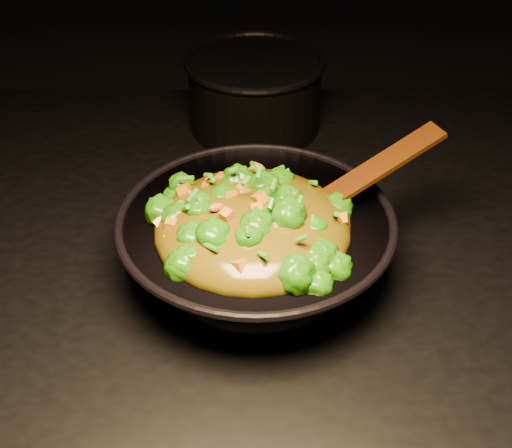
{
  "coord_description": "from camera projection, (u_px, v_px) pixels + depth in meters",
  "views": [
    {
      "loc": [
        -0.09,
        -0.83,
        1.55
      ],
      "look_at": [
        -0.09,
        -0.1,
        0.98
      ],
      "focal_mm": 50.0,
      "sensor_mm": 36.0,
      "label": 1
    }
  ],
  "objects": [
    {
      "name": "stir_fry",
      "position": [
        252.0,
        203.0,
        0.87
      ],
      "size": [
        0.28,
        0.28,
        0.09
      ],
      "primitive_type": null,
      "rotation": [
        0.0,
        0.0,
        -0.13
      ],
      "color": "#257008",
      "rests_on": "wok"
    },
    {
      "name": "wok",
      "position": [
        256.0,
        249.0,
        0.94
      ],
      "size": [
        0.39,
        0.39,
        0.1
      ],
      "primitive_type": null,
      "rotation": [
        0.0,
        0.0,
        -0.12
      ],
      "color": "black",
      "rests_on": "stovetop"
    },
    {
      "name": "back_pot",
      "position": [
        255.0,
        93.0,
        1.26
      ],
      "size": [
        0.3,
        0.3,
        0.13
      ],
      "primitive_type": "cylinder",
      "rotation": [
        0.0,
        0.0,
        -0.35
      ],
      "color": "black",
      "rests_on": "stovetop"
    },
    {
      "name": "stovetop",
      "position": [
        303.0,
        418.0,
        1.33
      ],
      "size": [
        1.2,
        0.9,
        0.9
      ],
      "primitive_type": "cube",
      "color": "black",
      "rests_on": "ground"
    },
    {
      "name": "spatula",
      "position": [
        363.0,
        177.0,
        0.92
      ],
      "size": [
        0.22,
        0.12,
        0.1
      ],
      "primitive_type": "cube",
      "rotation": [
        0.0,
        -0.38,
        0.42
      ],
      "color": "#371406",
      "rests_on": "wok"
    }
  ]
}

